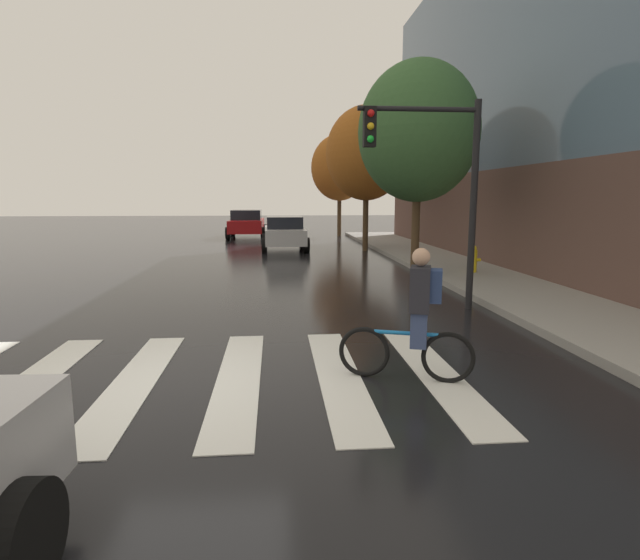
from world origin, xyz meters
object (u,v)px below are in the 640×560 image
(street_tree_near, at_px, (418,132))
(street_tree_mid, at_px, (366,153))
(traffic_light_near, at_px, (435,169))
(street_tree_far, at_px, (340,168))
(sedan_far, at_px, (247,223))
(cyclist, at_px, (417,316))
(sedan_mid, at_px, (284,232))
(fire_hydrant, at_px, (473,259))

(street_tree_near, distance_m, street_tree_mid, 7.18)
(traffic_light_near, height_order, street_tree_far, street_tree_far)
(street_tree_mid, bearing_deg, sedan_far, 124.91)
(cyclist, height_order, street_tree_mid, street_tree_mid)
(cyclist, height_order, traffic_light_near, traffic_light_near)
(traffic_light_near, relative_size, street_tree_mid, 0.68)
(street_tree_mid, bearing_deg, street_tree_far, 90.42)
(sedan_mid, distance_m, cyclist, 16.55)
(cyclist, xyz_separation_m, fire_hydrant, (4.00, 8.07, -0.31))
(traffic_light_near, height_order, street_tree_mid, street_tree_mid)
(sedan_far, bearing_deg, street_tree_far, 5.29)
(sedan_mid, xyz_separation_m, traffic_light_near, (2.77, -12.48, 2.10))
(street_tree_mid, height_order, street_tree_far, street_tree_mid)
(street_tree_near, xyz_separation_m, street_tree_far, (-0.25, 15.63, -0.10))
(sedan_mid, height_order, fire_hydrant, sedan_mid)
(fire_hydrant, height_order, street_tree_far, street_tree_far)
(sedan_mid, distance_m, street_tree_mid, 4.94)
(sedan_mid, xyz_separation_m, street_tree_far, (3.45, 7.65, 3.28))
(sedan_mid, relative_size, cyclist, 2.54)
(traffic_light_near, relative_size, fire_hydrant, 5.38)
(sedan_mid, relative_size, fire_hydrant, 5.51)
(sedan_mid, height_order, street_tree_near, street_tree_near)
(cyclist, bearing_deg, street_tree_mid, 82.04)
(street_tree_near, relative_size, street_tree_mid, 1.00)
(traffic_light_near, bearing_deg, street_tree_far, 88.06)
(sedan_mid, height_order, sedan_far, sedan_far)
(sedan_far, bearing_deg, street_tree_near, -69.26)
(fire_hydrant, relative_size, street_tree_mid, 0.13)
(cyclist, relative_size, street_tree_far, 0.28)
(fire_hydrant, distance_m, street_tree_mid, 8.64)
(traffic_light_near, bearing_deg, street_tree_mid, 86.37)
(traffic_light_near, relative_size, street_tree_far, 0.70)
(sedan_far, height_order, street_tree_near, street_tree_near)
(sedan_far, height_order, traffic_light_near, traffic_light_near)
(street_tree_mid, bearing_deg, street_tree_near, -88.52)
(cyclist, distance_m, traffic_light_near, 4.73)
(sedan_mid, bearing_deg, street_tree_near, -65.14)
(sedan_mid, xyz_separation_m, sedan_far, (-2.03, 7.14, 0.06))
(traffic_light_near, distance_m, street_tree_far, 20.17)
(street_tree_near, bearing_deg, fire_hydrant, -15.82)
(sedan_mid, distance_m, sedan_far, 7.43)
(street_tree_near, distance_m, street_tree_far, 15.63)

